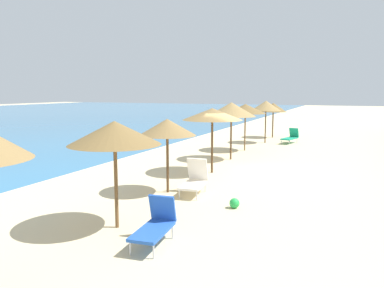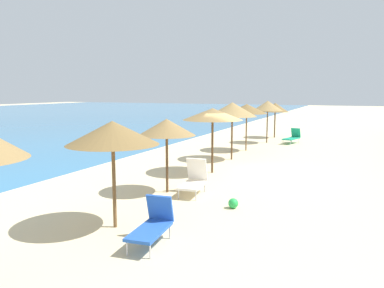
# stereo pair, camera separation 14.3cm
# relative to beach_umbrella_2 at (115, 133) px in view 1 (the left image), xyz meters

# --- Properties ---
(ground_plane) EXTENTS (160.00, 160.00, 0.00)m
(ground_plane) POSITION_rel_beach_umbrella_2_xyz_m (7.44, -1.12, -2.37)
(ground_plane) COLOR beige
(beach_umbrella_2) EXTENTS (2.26, 2.26, 2.67)m
(beach_umbrella_2) POSITION_rel_beach_umbrella_2_xyz_m (0.00, 0.00, 0.00)
(beach_umbrella_2) COLOR brown
(beach_umbrella_2) RESTS_ON ground_plane
(beach_umbrella_3) EXTENTS (1.92, 1.92, 2.48)m
(beach_umbrella_3) POSITION_rel_beach_umbrella_2_xyz_m (3.47, 0.33, -0.18)
(beach_umbrella_3) COLOR brown
(beach_umbrella_3) RESTS_ON ground_plane
(beach_umbrella_4) EXTENTS (2.47, 2.47, 2.69)m
(beach_umbrella_4) POSITION_rel_beach_umbrella_2_xyz_m (6.97, 0.02, 0.07)
(beach_umbrella_4) COLOR brown
(beach_umbrella_4) RESTS_ON ground_plane
(beach_umbrella_5) EXTENTS (2.40, 2.40, 2.84)m
(beach_umbrella_5) POSITION_rel_beach_umbrella_2_xyz_m (10.24, 0.22, 0.12)
(beach_umbrella_5) COLOR brown
(beach_umbrella_5) RESTS_ON ground_plane
(beach_umbrella_6) EXTENTS (2.31, 2.31, 2.66)m
(beach_umbrella_6) POSITION_rel_beach_umbrella_2_xyz_m (13.32, 0.34, 0.01)
(beach_umbrella_6) COLOR brown
(beach_umbrella_6) RESTS_ON ground_plane
(beach_umbrella_7) EXTENTS (1.95, 1.95, 2.76)m
(beach_umbrella_7) POSITION_rel_beach_umbrella_2_xyz_m (17.06, -0.04, 0.06)
(beach_umbrella_7) COLOR brown
(beach_umbrella_7) RESTS_ON ground_plane
(beach_umbrella_8) EXTENTS (1.90, 1.90, 2.53)m
(beach_umbrella_8) POSITION_rel_beach_umbrella_2_xyz_m (20.09, 0.07, -0.17)
(beach_umbrella_8) COLOR brown
(beach_umbrella_8) RESTS_ON ground_plane
(lounge_chair_0) EXTENTS (1.45, 0.75, 1.01)m
(lounge_chair_0) POSITION_rel_beach_umbrella_2_xyz_m (-0.52, -1.37, -1.92)
(lounge_chair_0) COLOR blue
(lounge_chair_0) RESTS_ON ground_plane
(lounge_chair_2) EXTENTS (1.72, 1.00, 0.96)m
(lounge_chair_2) POSITION_rel_beach_umbrella_2_xyz_m (17.49, -1.62, -1.97)
(lounge_chair_2) COLOR #199972
(lounge_chair_2) RESTS_ON ground_plane
(lounge_chair_3) EXTENTS (1.41, 0.82, 1.15)m
(lounge_chair_3) POSITION_rel_beach_umbrella_2_xyz_m (3.64, -0.58, -1.89)
(lounge_chair_3) COLOR white
(lounge_chair_3) RESTS_ON ground_plane
(beach_ball) EXTENTS (0.30, 0.30, 0.30)m
(beach_ball) POSITION_rel_beach_umbrella_2_xyz_m (2.66, -2.25, -2.22)
(beach_ball) COLOR green
(beach_ball) RESTS_ON ground_plane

